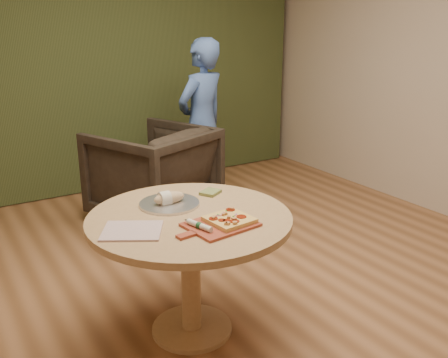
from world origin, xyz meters
name	(u,v)px	position (x,y,z in m)	size (l,w,h in m)	color
room_shell	(259,93)	(0.00, 0.00, 1.40)	(5.04, 6.04, 2.84)	#95603B
curtain	(95,59)	(0.00, 2.90, 1.40)	(4.80, 0.14, 2.78)	#2C3618
pedestal_table	(190,238)	(-0.45, 0.02, 0.61)	(1.15, 1.15, 0.75)	tan
pizza_paddle	(219,225)	(-0.39, -0.21, 0.76)	(0.46, 0.32, 0.01)	#9A3C27
flatbread_pizza	(229,219)	(-0.33, -0.21, 0.78)	(0.24, 0.24, 0.04)	#E2B658
cutlery_roll	(199,225)	(-0.51, -0.20, 0.78)	(0.07, 0.20, 0.03)	beige
newspaper	(132,231)	(-0.81, -0.03, 0.76)	(0.30, 0.25, 0.01)	silver
serving_tray	(169,204)	(-0.47, 0.23, 0.76)	(0.36, 0.36, 0.02)	silver
bread_roll	(168,198)	(-0.48, 0.23, 0.79)	(0.19, 0.09, 0.09)	tan
green_packet	(210,192)	(-0.17, 0.26, 0.76)	(0.12, 0.10, 0.02)	#515C29
armchair	(153,169)	(0.10, 1.77, 0.48)	(0.94, 0.88, 0.96)	black
person_standing	(202,123)	(0.71, 1.93, 0.82)	(0.60, 0.39, 1.63)	#405D9C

